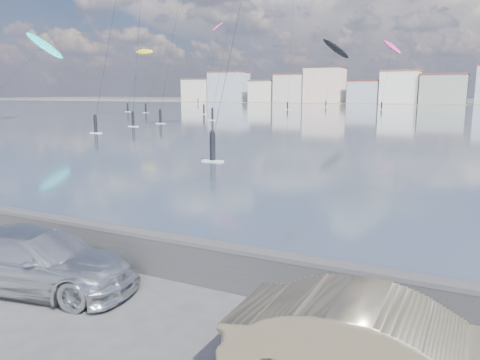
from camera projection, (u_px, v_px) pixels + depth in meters
ground at (93, 330)px, 8.53m from camera, size 700.00×700.00×0.00m
bay_water at (442, 115)px, 88.83m from camera, size 500.00×177.00×0.00m
far_shore_strip at (461, 103)px, 184.05m from camera, size 500.00×60.00×0.00m
seawall at (176, 254)px, 10.80m from camera, size 400.00×0.36×1.08m
far_buildings at (466, 87)px, 170.07m from camera, size 240.79×13.26×14.60m
car_silver at (36, 260)px, 10.21m from camera, size 4.87×2.74×1.33m
car_champagne at (388, 354)px, 6.38m from camera, size 4.55×1.61×1.49m
kitesurfer_0 at (44, 46)px, 88.54m from camera, size 8.05×14.54×16.19m
kitesurfer_3 at (336, 49)px, 143.73m from camera, size 8.63×16.75×20.93m
kitesurfer_6 at (392, 47)px, 122.18m from camera, size 7.85×12.61×18.88m
kitesurfer_14 at (217, 28)px, 181.38m from camera, size 3.53×17.31×32.03m
kitesurfer_15 at (144, 53)px, 107.37m from camera, size 8.54×10.56×14.75m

